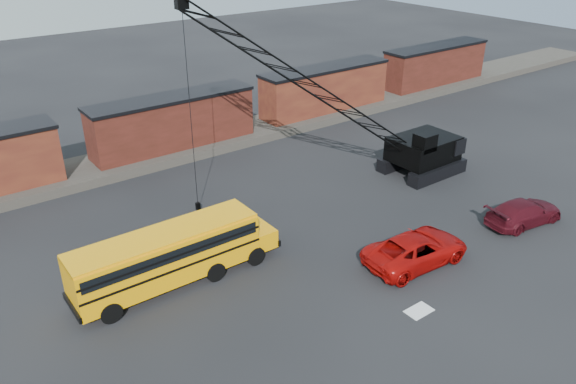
% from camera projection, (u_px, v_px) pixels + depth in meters
% --- Properties ---
extents(ground, '(160.00, 160.00, 0.00)m').
position_uv_depth(ground, '(357.00, 277.00, 30.74)').
color(ground, black).
rests_on(ground, ground).
extents(gravel_berm, '(120.00, 5.00, 0.70)m').
position_uv_depth(gravel_berm, '(176.00, 149.00, 46.40)').
color(gravel_berm, '#453F38').
rests_on(gravel_berm, ground).
extents(boxcar_mid, '(13.70, 3.10, 4.17)m').
position_uv_depth(boxcar_mid, '(173.00, 122.00, 45.32)').
color(boxcar_mid, '#501D16').
rests_on(boxcar_mid, gravel_berm).
extents(boxcar_east_near, '(13.70, 3.10, 4.17)m').
position_uv_depth(boxcar_east_near, '(325.00, 88.00, 53.85)').
color(boxcar_east_near, '#421612').
rests_on(boxcar_east_near, gravel_berm).
extents(boxcar_east_far, '(13.70, 3.10, 4.17)m').
position_uv_depth(boxcar_east_far, '(435.00, 64.00, 62.37)').
color(boxcar_east_far, '#501D16').
rests_on(boxcar_east_far, gravel_berm).
extents(snow_patch, '(1.40, 0.90, 0.02)m').
position_uv_depth(snow_patch, '(419.00, 311.00, 28.13)').
color(snow_patch, silver).
rests_on(snow_patch, ground).
extents(school_bus, '(11.65, 2.65, 3.19)m').
position_uv_depth(school_bus, '(172.00, 254.00, 29.53)').
color(school_bus, orange).
rests_on(school_bus, ground).
extents(red_pickup, '(6.58, 3.39, 1.78)m').
position_uv_depth(red_pickup, '(416.00, 249.00, 31.65)').
color(red_pickup, '#A40A07').
rests_on(red_pickup, ground).
extents(maroon_suv, '(5.76, 2.96, 1.60)m').
position_uv_depth(maroon_suv, '(524.00, 212.00, 35.74)').
color(maroon_suv, '#430C14').
rests_on(maroon_suv, ground).
extents(crawler_crane, '(20.16, 7.13, 13.80)m').
position_uv_depth(crawler_crane, '(312.00, 87.00, 36.73)').
color(crawler_crane, black).
rests_on(crawler_crane, ground).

